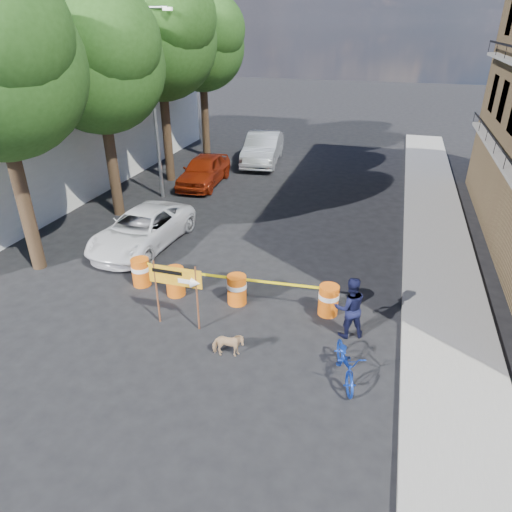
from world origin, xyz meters
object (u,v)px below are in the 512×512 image
Objects in this scene: detour_sign at (182,282)px; dog at (228,345)px; barrel_mid_right at (237,289)px; barrel_far_right at (328,300)px; suv_white at (142,229)px; sedan_red at (204,170)px; sedan_silver at (263,148)px; barrel_far_left at (141,271)px; bicycle at (347,347)px; barrel_mid_left at (175,281)px; pedestrian at (350,307)px.

detour_sign reaches higher than dog.
barrel_mid_right and barrel_far_right have the same top height.
sedan_red reaches higher than suv_white.
barrel_far_right is 3.30m from dog.
dog is at bearing -41.22° from suv_white.
sedan_silver is (1.17, 12.01, 0.19)m from suv_white.
barrel_far_left is at bearing -179.36° from barrel_far_right.
bicycle is 14.92m from sedan_red.
barrel_mid_right is 1.00× the size of barrel_far_right.
barrel_mid_left is at bearing -9.73° from barrel_far_left.
barrel_far_left is 0.47× the size of detour_sign.
barrel_mid_right is at bearing -83.92° from sedan_silver.
barrel_far_left is 6.56m from pedestrian.
barrel_mid_right is 0.47× the size of detour_sign.
bicycle is (3.42, -2.30, 0.41)m from barrel_mid_right.
sedan_silver is at bearing -88.31° from pedestrian.
barrel_far_right is at bearing -52.57° from dog.
detour_sign is 0.40× the size of suv_white.
bicycle is 18.27m from sedan_silver.
detour_sign reaches higher than sedan_silver.
barrel_far_right is (2.65, 0.20, 0.00)m from barrel_mid_right.
suv_white is at bearing 118.00° from barrel_far_left.
dog is 13.55m from sedan_red.
dog is (1.53, -0.83, -1.06)m from detour_sign.
barrel_mid_left is 14.82m from sedan_silver.
detour_sign is (0.97, -1.44, 0.93)m from barrel_mid_left.
bicycle is 2.18× the size of dog.
detour_sign is 4.48m from bicycle.
sedan_silver is (-0.17, 14.52, 0.39)m from barrel_far_left.
dog is at bearing -83.84° from sedan_silver.
barrel_far_left and barrel_mid_right have the same top height.
dog is 0.15× the size of sedan_silver.
bicycle is at bearing -22.47° from barrel_mid_left.
barrel_mid_left is 0.21× the size of sedan_red.
dog is (-2.85, -0.06, -0.54)m from bicycle.
barrel_mid_left is 0.17× the size of sedan_silver.
barrel_mid_left is 5.26m from pedestrian.
barrel_far_right is at bearing 0.64° from barrel_far_left.
dog is 0.17× the size of suv_white.
detour_sign is (-0.96, -1.52, 0.93)m from barrel_mid_right.
barrel_far_left is 1.11× the size of dog.
sedan_red is (-7.77, 9.73, 0.27)m from barrel_far_right.
pedestrian is 0.39× the size of sedan_red.
barrel_mid_left is at bearing -91.28° from sedan_silver.
barrel_mid_right is at bearing -32.66° from pedestrian.
bicycle is at bearing -33.89° from barrel_mid_right.
barrel_mid_right is at bearing 128.45° from bicycle.
suv_white reaches higher than barrel_far_right.
barrel_far_left is 2.95m from detour_sign.
barrel_far_left is 3.21m from barrel_mid_right.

